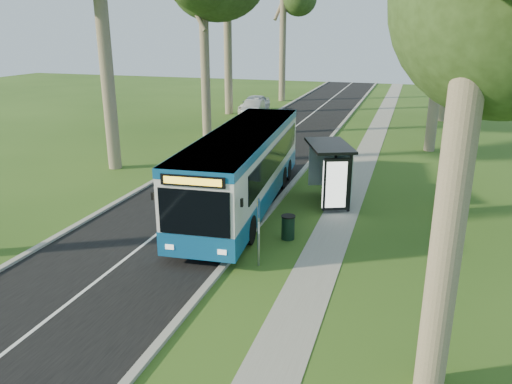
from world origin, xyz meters
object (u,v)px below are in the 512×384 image
bus (243,168)px  bus_stop_sign (259,224)px  car_white (254,104)px  car_silver (253,108)px  litter_bin (288,227)px  bus_shelter (330,164)px

bus → bus_stop_sign: (2.40, -5.45, -0.26)m
car_white → bus: bearing=-71.8°
bus → car_silver: bus is taller
bus_stop_sign → litter_bin: size_ratio=2.56×
car_white → car_silver: 1.94m
bus → bus_stop_sign: bearing=-70.9°
car_silver → car_white: bearing=96.8°
bus_stop_sign → car_white: bus_stop_sign is taller
litter_bin → car_silver: bearing=110.6°
bus_shelter → car_silver: (-10.73, 22.07, -1.22)m
bus_shelter → car_silver: bearing=93.5°
litter_bin → car_white: 30.04m
bus → litter_bin: size_ratio=13.86×
bus → bus_shelter: bearing=14.7°
bus → car_white: (-7.58, 25.23, -0.95)m
bus_stop_sign → bus_shelter: bearing=60.2°
car_silver → bus_shelter: bearing=-71.7°
bus → bus_stop_sign: 5.96m
bus → bus_shelter: 3.86m
car_silver → bus: bearing=-80.8°
bus → car_silver: size_ratio=2.99×
car_white → litter_bin: bearing=-68.3°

